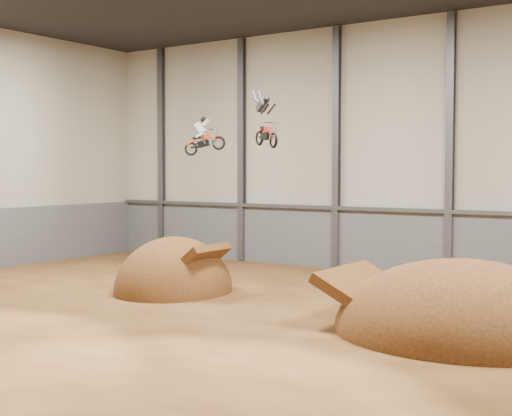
{
  "coord_description": "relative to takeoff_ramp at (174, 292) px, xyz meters",
  "views": [
    {
      "loc": [
        15.75,
        -21.88,
        5.69
      ],
      "look_at": [
        -1.65,
        4.0,
        4.06
      ],
      "focal_mm": 50.0,
      "sensor_mm": 36.0,
      "label": 1
    }
  ],
  "objects": [
    {
      "name": "back_wall",
      "position": [
        5.96,
        11.5,
        7.0
      ],
      "size": [
        40.0,
        0.1,
        14.0
      ],
      "primitive_type": "cube",
      "color": "#B0AC9B",
      "rests_on": "ground"
    },
    {
      "name": "fmx_rider_a",
      "position": [
        -0.27,
        2.83,
        7.57
      ],
      "size": [
        2.62,
        1.58,
        2.32
      ],
      "primitive_type": null,
      "rotation": [
        0.0,
        -0.19,
        0.33
      ],
      "color": "red"
    },
    {
      "name": "landing_ramp",
      "position": [
        14.04,
        -1.09,
        0.0
      ],
      "size": [
        9.14,
        8.08,
        5.27
      ],
      "primitive_type": "ellipsoid",
      "color": "#3D210F",
      "rests_on": "ground"
    },
    {
      "name": "lower_band_back",
      "position": [
        5.96,
        11.4,
        1.75
      ],
      "size": [
        39.8,
        0.18,
        3.5
      ],
      "primitive_type": "cube",
      "color": "#5A5C62",
      "rests_on": "ground"
    },
    {
      "name": "steel_rail",
      "position": [
        5.96,
        11.25,
        3.55
      ],
      "size": [
        39.8,
        0.35,
        0.2
      ],
      "primitive_type": "cube",
      "color": "#47494F",
      "rests_on": "lower_band_back"
    },
    {
      "name": "steel_column_1",
      "position": [
        -4.04,
        11.3,
        7.0
      ],
      "size": [
        0.4,
        0.36,
        13.9
      ],
      "primitive_type": "cube",
      "color": "#47494F",
      "rests_on": "ground"
    },
    {
      "name": "floor",
      "position": [
        5.96,
        -3.5,
        0.0
      ],
      "size": [
        40.0,
        40.0,
        0.0
      ],
      "primitive_type": "plane",
      "color": "#452912",
      "rests_on": "ground"
    },
    {
      "name": "steel_column_2",
      "position": [
        2.63,
        11.3,
        7.0
      ],
      "size": [
        0.4,
        0.36,
        13.9
      ],
      "primitive_type": "cube",
      "color": "#47494F",
      "rests_on": "ground"
    },
    {
      "name": "steel_column_0",
      "position": [
        -10.7,
        11.3,
        7.0
      ],
      "size": [
        0.4,
        0.36,
        13.9
      ],
      "primitive_type": "cube",
      "color": "#47494F",
      "rests_on": "ground"
    },
    {
      "name": "fmx_rider_b",
      "position": [
        5.31,
        -0.23,
        7.87
      ],
      "size": [
        2.93,
        2.24,
        2.63
      ],
      "primitive_type": null,
      "rotation": [
        0.0,
        0.11,
        -0.56
      ],
      "color": "#B52314"
    },
    {
      "name": "takeoff_ramp",
      "position": [
        0.0,
        0.0,
        0.0
      ],
      "size": [
        5.22,
        6.03,
        5.22
      ],
      "primitive_type": "ellipsoid",
      "color": "#3D210F",
      "rests_on": "ground"
    },
    {
      "name": "steel_column_3",
      "position": [
        9.3,
        11.3,
        7.0
      ],
      "size": [
        0.4,
        0.36,
        13.9
      ],
      "primitive_type": "cube",
      "color": "#47494F",
      "rests_on": "ground"
    }
  ]
}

